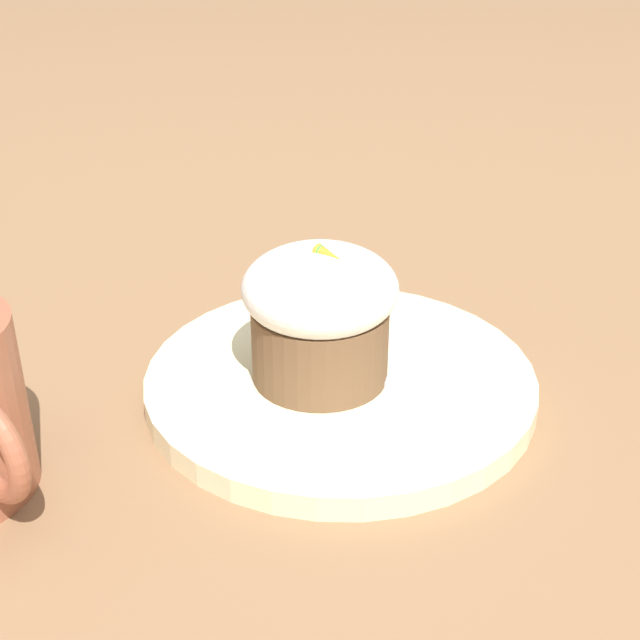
# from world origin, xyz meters

# --- Properties ---
(ground_plane) EXTENTS (4.00, 4.00, 0.00)m
(ground_plane) POSITION_xyz_m (0.00, 0.00, 0.00)
(ground_plane) COLOR #846042
(dessert_plate) EXTENTS (0.24, 0.24, 0.02)m
(dessert_plate) POSITION_xyz_m (0.00, 0.00, 0.01)
(dessert_plate) COLOR beige
(dessert_plate) RESTS_ON ground_plane
(carrot_cake) EXTENTS (0.09, 0.09, 0.09)m
(carrot_cake) POSITION_xyz_m (-0.01, -0.01, 0.06)
(carrot_cake) COLOR brown
(carrot_cake) RESTS_ON dessert_plate
(spoon) EXTENTS (0.13, 0.09, 0.01)m
(spoon) POSITION_xyz_m (0.00, -0.01, 0.02)
(spoon) COLOR #B7B7BC
(spoon) RESTS_ON dessert_plate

